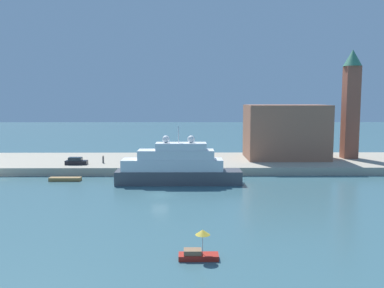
{
  "coord_description": "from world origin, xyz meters",
  "views": [
    {
      "loc": [
        4.41,
        -63.86,
        15.17
      ],
      "look_at": [
        5.09,
        6.0,
        7.44
      ],
      "focal_mm": 38.74,
      "sensor_mm": 36.0,
      "label": 1
    }
  ],
  "objects": [
    {
      "name": "harbor_building",
      "position": [
        26.48,
        29.07,
        7.65
      ],
      "size": [
        17.79,
        11.76,
        12.07
      ],
      "primitive_type": "cube",
      "color": "#9E664C",
      "rests_on": "quay_dock"
    },
    {
      "name": "bell_tower",
      "position": [
        41.05,
        29.16,
        14.74
      ],
      "size": [
        4.09,
        4.09,
        24.3
      ],
      "color": "#93513D",
      "rests_on": "quay_dock"
    },
    {
      "name": "quay_dock",
      "position": [
        0.0,
        27.52,
        0.81
      ],
      "size": [
        110.0,
        23.04,
        1.62
      ],
      "primitive_type": "cube",
      "color": "#ADA38E",
      "rests_on": "ground"
    },
    {
      "name": "work_barge",
      "position": [
        -18.26,
        11.51,
        0.33
      ],
      "size": [
        5.75,
        1.55,
        0.66
      ],
      "primitive_type": "cube",
      "color": "olive",
      "rests_on": "ground"
    },
    {
      "name": "person_figure",
      "position": [
        -13.41,
        22.27,
        2.38
      ],
      "size": [
        0.36,
        0.36,
        1.65
      ],
      "color": "#4C4C4C",
      "rests_on": "quay_dock"
    },
    {
      "name": "mooring_bollard",
      "position": [
        0.05,
        17.47,
        2.01
      ],
      "size": [
        0.36,
        0.36,
        0.79
      ],
      "primitive_type": "cylinder",
      "color": "black",
      "rests_on": "quay_dock"
    },
    {
      "name": "small_motorboat",
      "position": [
        5.38,
        -26.12,
        0.86
      ],
      "size": [
        3.78,
        1.41,
        2.88
      ],
      "color": "#B22319",
      "rests_on": "ground"
    },
    {
      "name": "ground",
      "position": [
        0.0,
        0.0,
        0.0
      ],
      "size": [
        400.0,
        400.0,
        0.0
      ],
      "primitive_type": "plane",
      "color": "#3D6670"
    },
    {
      "name": "large_yacht",
      "position": [
        2.38,
        8.83,
        2.97
      ],
      "size": [
        22.27,
        4.49,
        10.29
      ],
      "color": "#4C4C51",
      "rests_on": "ground"
    },
    {
      "name": "parked_car",
      "position": [
        -18.59,
        20.44,
        2.26
      ],
      "size": [
        4.41,
        1.74,
        1.5
      ],
      "color": "black",
      "rests_on": "quay_dock"
    }
  ]
}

